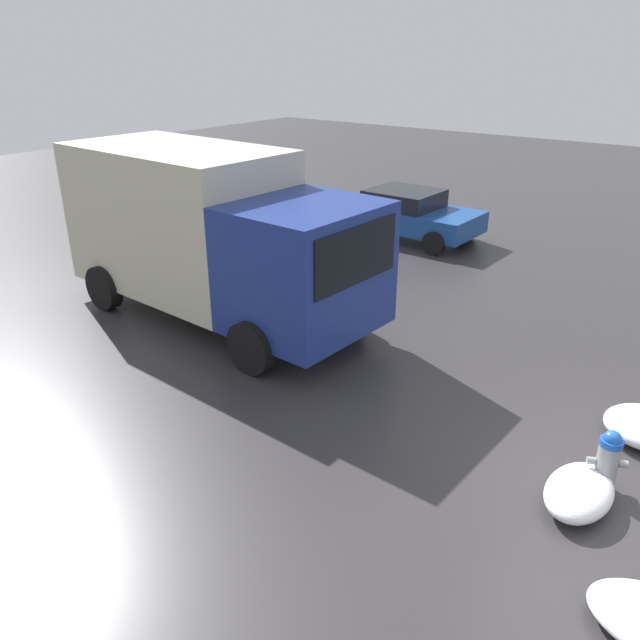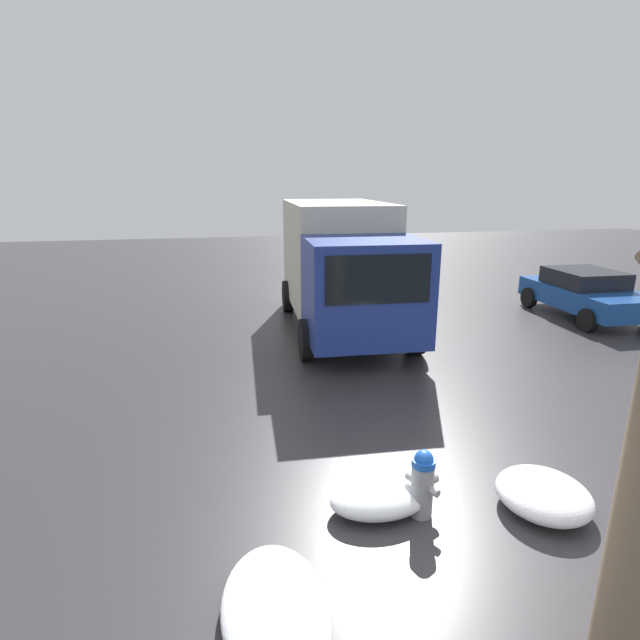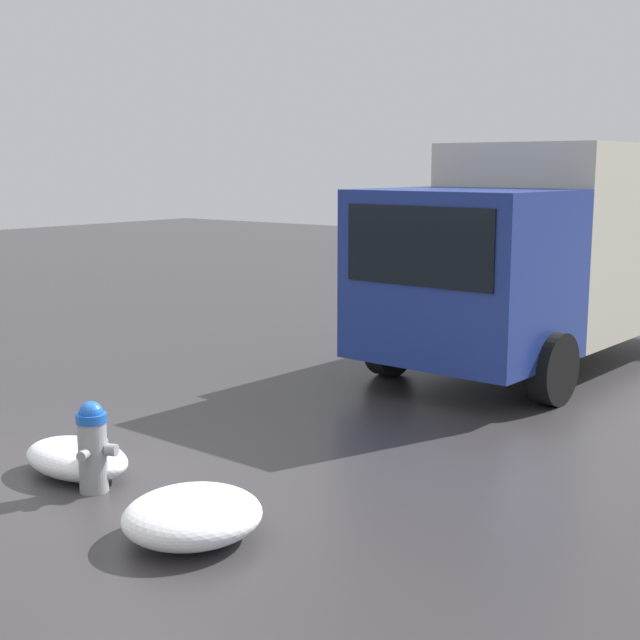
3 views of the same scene
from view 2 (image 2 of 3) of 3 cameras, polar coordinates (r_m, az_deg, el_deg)
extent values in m
plane|color=#333033|center=(6.34, 11.39, -20.91)|extent=(60.00, 60.00, 0.00)
cylinder|color=gray|center=(6.15, 11.56, -18.53)|extent=(0.26, 0.26, 0.64)
cylinder|color=blue|center=(5.96, 11.75, -15.67)|extent=(0.27, 0.27, 0.08)
sphere|color=blue|center=(5.94, 11.78, -15.34)|extent=(0.22, 0.22, 0.22)
cylinder|color=gray|center=(6.23, 12.73, -17.30)|extent=(0.14, 0.14, 0.11)
cylinder|color=gray|center=(6.21, 10.30, -17.28)|extent=(0.13, 0.12, 0.09)
cylinder|color=gray|center=(6.02, 12.95, -18.61)|extent=(0.13, 0.12, 0.09)
cube|color=navy|center=(10.54, 5.08, 3.44)|extent=(2.22, 2.52, 2.13)
cube|color=black|center=(9.45, 6.71, 4.61)|extent=(0.12, 2.04, 0.94)
cube|color=beige|center=(13.60, 1.79, 7.56)|extent=(4.47, 2.63, 2.74)
cylinder|color=black|center=(11.26, 10.83, -1.60)|extent=(0.91, 0.32, 0.90)
cylinder|color=black|center=(10.70, -1.53, -2.24)|extent=(0.91, 0.32, 0.90)
cylinder|color=black|center=(15.16, 5.50, 3.08)|extent=(0.91, 0.32, 0.90)
cylinder|color=black|center=(14.75, -3.70, 2.77)|extent=(0.91, 0.32, 0.90)
cube|color=#194793|center=(15.93, 28.19, 2.36)|extent=(3.84, 1.94, 0.55)
cube|color=black|center=(15.98, 28.00, 4.27)|extent=(1.86, 1.68, 0.45)
cylinder|color=black|center=(14.44, 28.27, -0.01)|extent=(0.60, 0.21, 0.60)
cylinder|color=black|center=(17.54, 27.89, 2.55)|extent=(0.60, 0.21, 0.60)
cylinder|color=black|center=(16.46, 22.77, 2.39)|extent=(0.60, 0.21, 0.60)
ellipsoid|color=white|center=(6.22, 6.83, -19.56)|extent=(0.73, 1.19, 0.34)
ellipsoid|color=white|center=(6.73, 24.17, -17.72)|extent=(1.12, 1.06, 0.38)
ellipsoid|color=white|center=(5.05, -5.08, -30.04)|extent=(1.58, 0.96, 0.27)
camera|label=1|loc=(6.13, -67.61, 17.70)|focal=35.00mm
camera|label=3|loc=(8.44, 78.17, -2.86)|focal=50.00mm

